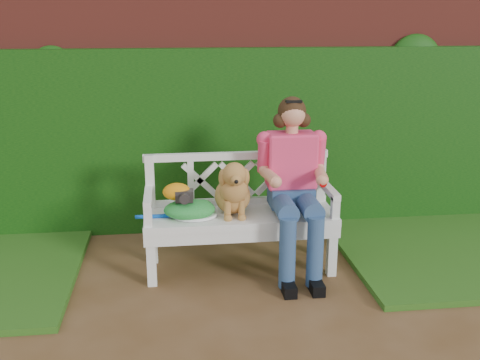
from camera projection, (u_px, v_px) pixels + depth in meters
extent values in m
plane|color=#513419|center=(225.00, 315.00, 3.86)|extent=(60.00, 60.00, 0.00)
cube|color=maroon|center=(205.00, 111.00, 5.35)|extent=(10.00, 0.30, 2.20)
cube|color=#1E500F|center=(207.00, 142.00, 5.21)|extent=(10.00, 0.18, 1.70)
cube|color=#282524|center=(184.00, 196.00, 4.27)|extent=(0.14, 0.11, 0.09)
ellipsoid|color=orange|center=(177.00, 192.00, 4.29)|extent=(0.25, 0.22, 0.13)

